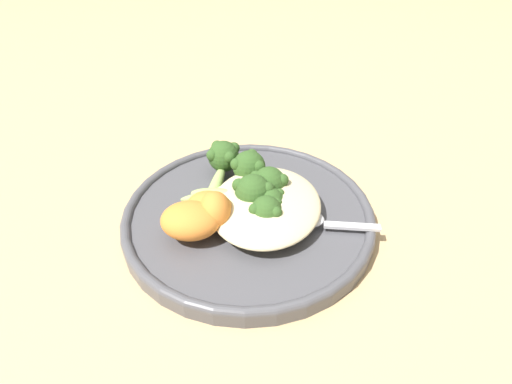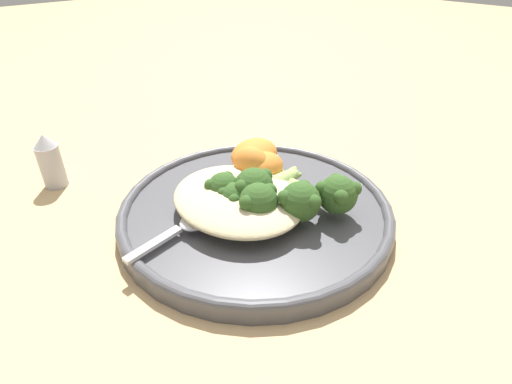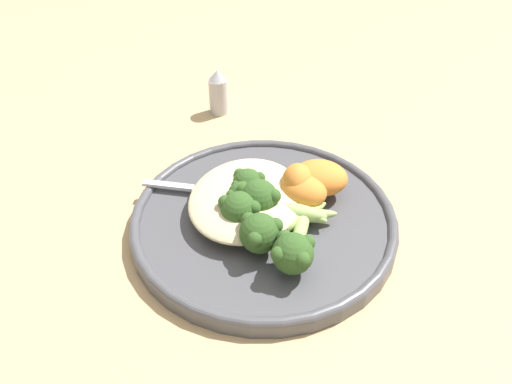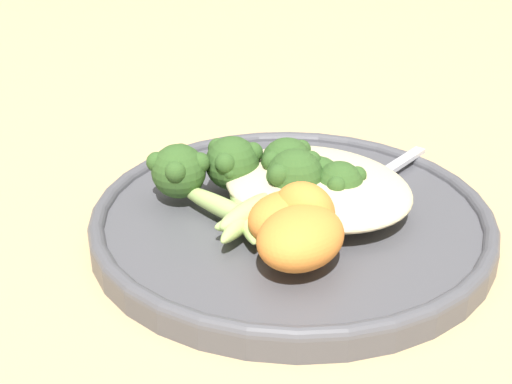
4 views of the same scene
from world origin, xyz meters
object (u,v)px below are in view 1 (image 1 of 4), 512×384
(broccoli_stalk_3, at_px, (258,186))
(spoon, at_px, (311,221))
(sweet_potato_chunk_2, at_px, (190,220))
(broccoli_stalk_4, at_px, (243,175))
(broccoli_stalk_1, at_px, (262,201))
(quinoa_mound, at_px, (266,204))
(broccoli_stalk_6, at_px, (222,162))
(broccoli_stalk_2, at_px, (245,193))
(sweet_potato_chunk_1, at_px, (210,207))
(broccoli_stalk_0, at_px, (252,208))
(sweet_potato_chunk_0, at_px, (215,211))
(broccoli_stalk_5, at_px, (244,171))
(plate, at_px, (249,214))

(broccoli_stalk_3, distance_m, spoon, 0.08)
(sweet_potato_chunk_2, height_order, spoon, sweet_potato_chunk_2)
(broccoli_stalk_4, bearing_deg, broccoli_stalk_1, -110.02)
(sweet_potato_chunk_2, bearing_deg, quinoa_mound, 125.20)
(quinoa_mound, bearing_deg, broccoli_stalk_6, -132.74)
(broccoli_stalk_2, height_order, sweet_potato_chunk_1, broccoli_stalk_2)
(quinoa_mound, distance_m, sweet_potato_chunk_1, 0.06)
(sweet_potato_chunk_1, bearing_deg, broccoli_stalk_6, -173.21)
(broccoli_stalk_0, relative_size, broccoli_stalk_2, 1.17)
(sweet_potato_chunk_0, distance_m, sweet_potato_chunk_1, 0.01)
(broccoli_stalk_6, distance_m, sweet_potato_chunk_1, 0.09)
(sweet_potato_chunk_2, bearing_deg, sweet_potato_chunk_1, 154.17)
(broccoli_stalk_6, height_order, sweet_potato_chunk_0, sweet_potato_chunk_0)
(broccoli_stalk_2, relative_size, broccoli_stalk_3, 0.80)
(broccoli_stalk_1, height_order, sweet_potato_chunk_1, sweet_potato_chunk_1)
(broccoli_stalk_0, distance_m, broccoli_stalk_3, 0.04)
(broccoli_stalk_1, xyz_separation_m, broccoli_stalk_5, (-0.05, -0.03, 0.00))
(spoon, bearing_deg, quinoa_mound, 163.96)
(quinoa_mound, relative_size, sweet_potato_chunk_2, 2.31)
(broccoli_stalk_6, bearing_deg, quinoa_mound, -135.37)
(broccoli_stalk_4, bearing_deg, plate, -124.83)
(plate, distance_m, broccoli_stalk_2, 0.03)
(broccoli_stalk_1, relative_size, broccoli_stalk_5, 0.90)
(sweet_potato_chunk_1, bearing_deg, broccoli_stalk_5, 163.54)
(broccoli_stalk_0, height_order, sweet_potato_chunk_1, same)
(broccoli_stalk_4, height_order, sweet_potato_chunk_1, sweet_potato_chunk_1)
(plate, relative_size, broccoli_stalk_6, 2.35)
(broccoli_stalk_4, relative_size, spoon, 0.72)
(broccoli_stalk_5, relative_size, sweet_potato_chunk_2, 1.70)
(broccoli_stalk_6, xyz_separation_m, sweet_potato_chunk_1, (0.09, 0.01, -0.00))
(sweet_potato_chunk_1, bearing_deg, broccoli_stalk_3, 137.74)
(plate, bearing_deg, broccoli_stalk_1, 81.56)
(broccoli_stalk_2, distance_m, broccoli_stalk_5, 0.05)
(broccoli_stalk_3, distance_m, sweet_potato_chunk_1, 0.07)
(quinoa_mound, relative_size, broccoli_stalk_3, 1.18)
(plate, relative_size, broccoli_stalk_0, 2.53)
(plate, bearing_deg, broccoli_stalk_0, 23.91)
(spoon, bearing_deg, broccoli_stalk_0, 176.38)
(quinoa_mound, distance_m, broccoli_stalk_6, 0.10)
(broccoli_stalk_4, xyz_separation_m, spoon, (0.06, 0.09, -0.01))
(broccoli_stalk_4, bearing_deg, broccoli_stalk_3, -100.44)
(broccoli_stalk_4, distance_m, broccoli_stalk_5, 0.01)
(broccoli_stalk_2, height_order, broccoli_stalk_5, same)
(quinoa_mound, distance_m, spoon, 0.06)
(broccoli_stalk_1, distance_m, spoon, 0.06)
(broccoli_stalk_1, distance_m, sweet_potato_chunk_1, 0.06)
(broccoli_stalk_2, xyz_separation_m, spoon, (0.02, 0.08, -0.01))
(quinoa_mound, distance_m, broccoli_stalk_0, 0.02)
(broccoli_stalk_0, relative_size, sweet_potato_chunk_1, 2.22)
(plate, bearing_deg, broccoli_stalk_3, 161.40)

